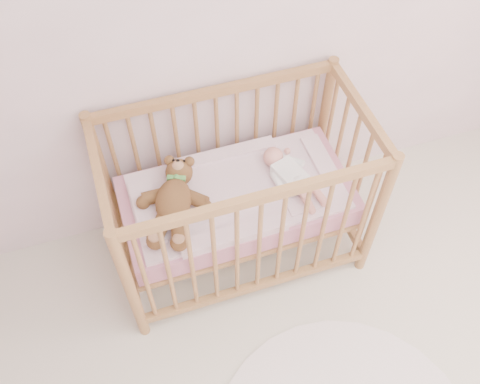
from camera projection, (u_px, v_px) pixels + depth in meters
name	position (u px, v px, depth m)	size (l,w,h in m)	color
wall_back	(288.00, 4.00, 2.49)	(4.00, 0.02, 2.70)	silver
crib	(237.00, 198.00, 2.86)	(1.36, 0.76, 1.00)	#AE8149
mattress	(237.00, 200.00, 2.88)	(1.22, 0.62, 0.13)	pink
blanket	(237.00, 192.00, 2.82)	(1.10, 0.58, 0.06)	pink
baby	(290.00, 172.00, 2.80)	(0.23, 0.48, 0.12)	white
teddy_bear	(174.00, 201.00, 2.67)	(0.40, 0.57, 0.16)	brown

